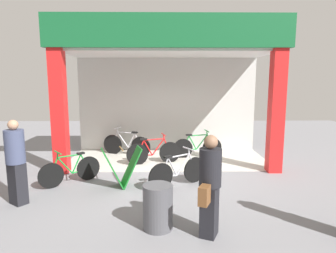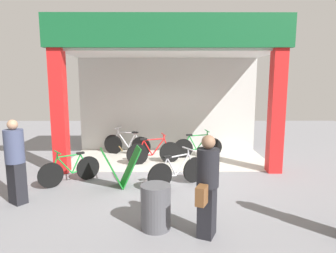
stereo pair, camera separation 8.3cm
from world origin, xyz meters
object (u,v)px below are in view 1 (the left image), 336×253
(bicycle_inside_1, at_px, (198,147))
(trash_bin, at_px, (158,207))
(bicycle_inside_2, at_px, (154,152))
(pedestrian_2, at_px, (16,161))
(bicycle_parked_0, at_px, (178,172))
(bicycle_inside_0, at_px, (127,144))
(pedestrian_0, at_px, (210,185))
(bicycle_parked_1, at_px, (71,170))
(sandwich_board_sign, at_px, (122,167))

(bicycle_inside_1, relative_size, trash_bin, 2.07)
(bicycle_inside_2, bearing_deg, pedestrian_2, -133.05)
(bicycle_parked_0, bearing_deg, pedestrian_2, -163.70)
(bicycle_inside_0, distance_m, pedestrian_0, 5.55)
(bicycle_parked_1, distance_m, pedestrian_0, 3.89)
(bicycle_inside_0, height_order, bicycle_parked_1, bicycle_inside_0)
(bicycle_parked_0, bearing_deg, pedestrian_0, -80.58)
(sandwich_board_sign, bearing_deg, bicycle_parked_0, 0.97)
(bicycle_inside_1, height_order, bicycle_parked_1, bicycle_inside_1)
(bicycle_inside_1, distance_m, pedestrian_2, 5.39)
(bicycle_inside_2, xyz_separation_m, bicycle_parked_0, (0.64, -1.87, -0.01))
(bicycle_inside_2, bearing_deg, trash_bin, -87.08)
(sandwich_board_sign, bearing_deg, bicycle_inside_1, 51.70)
(bicycle_inside_0, relative_size, bicycle_inside_2, 1.01)
(bicycle_parked_1, distance_m, sandwich_board_sign, 1.28)
(bicycle_parked_1, xyz_separation_m, pedestrian_2, (-0.70, -1.16, 0.57))
(trash_bin, bearing_deg, bicycle_parked_1, 133.90)
(bicycle_parked_0, distance_m, bicycle_parked_1, 2.58)
(bicycle_inside_1, height_order, trash_bin, bicycle_inside_1)
(bicycle_parked_0, height_order, trash_bin, bicycle_parked_0)
(bicycle_inside_2, distance_m, trash_bin, 3.89)
(bicycle_inside_2, bearing_deg, bicycle_parked_0, -71.09)
(bicycle_parked_1, bearing_deg, sandwich_board_sign, -9.87)
(sandwich_board_sign, height_order, pedestrian_0, pedestrian_0)
(bicycle_inside_2, relative_size, sandwich_board_sign, 1.59)
(bicycle_inside_0, distance_m, bicycle_parked_0, 3.29)
(bicycle_inside_2, height_order, bicycle_parked_1, bicycle_inside_2)
(bicycle_parked_0, height_order, pedestrian_0, pedestrian_0)
(pedestrian_2, bearing_deg, bicycle_parked_1, 58.70)
(bicycle_inside_1, bearing_deg, trash_bin, -104.42)
(bicycle_inside_2, bearing_deg, sandwich_board_sign, -109.76)
(bicycle_parked_0, relative_size, pedestrian_0, 0.83)
(bicycle_inside_0, relative_size, sandwich_board_sign, 1.61)
(bicycle_inside_2, bearing_deg, bicycle_inside_1, 27.61)
(bicycle_inside_0, bearing_deg, pedestrian_2, -114.01)
(sandwich_board_sign, height_order, pedestrian_2, pedestrian_2)
(bicycle_inside_2, xyz_separation_m, pedestrian_0, (1.02, -4.15, 0.49))
(sandwich_board_sign, xyz_separation_m, trash_bin, (0.88, -2.00, -0.08))
(bicycle_inside_1, bearing_deg, pedestrian_0, -94.31)
(bicycle_inside_0, xyz_separation_m, bicycle_parked_1, (-1.02, -2.70, -0.04))
(bicycle_parked_0, bearing_deg, trash_bin, -102.29)
(bicycle_inside_0, xyz_separation_m, sandwich_board_sign, (0.24, -2.92, 0.10))
(bicycle_parked_1, height_order, sandwich_board_sign, sandwich_board_sign)
(bicycle_parked_1, relative_size, pedestrian_0, 0.73)
(bicycle_inside_0, bearing_deg, sandwich_board_sign, -85.24)
(bicycle_inside_2, bearing_deg, bicycle_parked_1, -139.23)
(sandwich_board_sign, distance_m, trash_bin, 2.19)
(pedestrian_0, bearing_deg, bicycle_inside_1, 85.69)
(bicycle_inside_1, height_order, pedestrian_2, pedestrian_2)
(bicycle_inside_1, relative_size, bicycle_inside_2, 1.00)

